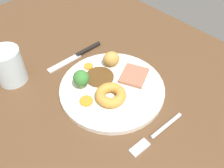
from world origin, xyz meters
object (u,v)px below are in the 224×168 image
dinner_plate (112,89)px  carrot_coin_back (86,101)px  meat_slice_main (134,76)px  carrot_coin_front (88,66)px  roast_potato_left (111,59)px  fork (156,134)px  water_glass (9,66)px  knife (79,54)px  yorkshire_pudding (110,95)px  broccoli_floret (81,78)px

dinner_plate → carrot_coin_back: size_ratio=8.22×
meat_slice_main → carrot_coin_front: 12.56cm
roast_potato_left → carrot_coin_back: 14.31cm
fork → roast_potato_left: bearing=-105.7°
meat_slice_main → water_glass: bearing=46.1°
roast_potato_left → carrot_coin_front: 6.48cm
knife → meat_slice_main: bearing=104.2°
yorkshire_pudding → broccoli_floret: broccoli_floret is taller
carrot_coin_back → broccoli_floret: (4.36, -2.24, 2.80)cm
meat_slice_main → broccoli_floret: 13.84cm
yorkshire_pudding → meat_slice_main: bearing=-82.3°
water_glass → fork: bearing=-158.8°
dinner_plate → broccoli_floret: (5.04, 5.45, 3.73)cm
yorkshire_pudding → carrot_coin_back: bearing=56.1°
yorkshire_pudding → fork: bearing=-176.3°
carrot_coin_back → yorkshire_pudding: bearing=-123.9°
dinner_plate → broccoli_floret: bearing=47.2°
dinner_plate → meat_slice_main: 6.80cm
yorkshire_pudding → dinner_plate: bearing=-48.6°
yorkshire_pudding → fork: (-13.44, -0.86, -2.24)cm
water_glass → dinner_plate: bearing=-141.8°
water_glass → knife: bearing=-102.5°
yorkshire_pudding → water_glass: 26.86cm
broccoli_floret → water_glass: bearing=34.6°
knife → water_glass: bearing=-11.5°
knife → roast_potato_left: bearing=107.1°
meat_slice_main → carrot_coin_back: bearing=82.3°
roast_potato_left → broccoli_floret: bearing=95.5°
meat_slice_main → knife: meat_slice_main is taller
yorkshire_pudding → carrot_coin_front: bearing=-14.7°
meat_slice_main → fork: size_ratio=0.47×
dinner_plate → water_glass: 26.59cm
meat_slice_main → yorkshire_pudding: (-1.28, 9.47, 0.83)cm
water_glass → yorkshire_pudding: bearing=-150.1°
dinner_plate → carrot_coin_front: bearing=-1.8°
fork → water_glass: water_glass is taller
carrot_coin_front → fork: (-25.60, 2.32, -1.26)cm
broccoli_floret → water_glass: (15.63, 10.79, 0.29)cm
dinner_plate → yorkshire_pudding: bearing=131.4°
roast_potato_left → knife: size_ratio=0.24×
meat_slice_main → knife: (17.80, 4.17, -1.35)cm
yorkshire_pudding → carrot_coin_back: yorkshire_pudding is taller
broccoli_floret → knife: (11.49, -7.87, -3.98)cm
carrot_coin_back → roast_potato_left: bearing=-67.6°
roast_potato_left → water_glass: water_glass is taller
broccoli_floret → carrot_coin_front: bearing=-51.5°
roast_potato_left → knife: (10.44, 3.00, -3.04)cm
roast_potato_left → fork: 23.51cm
yorkshire_pudding → roast_potato_left: roast_potato_left is taller
meat_slice_main → roast_potato_left: bearing=9.0°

